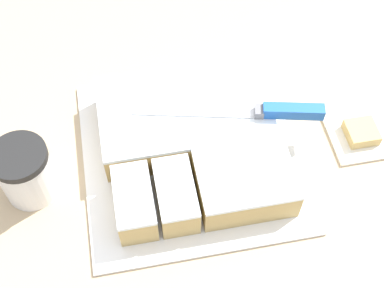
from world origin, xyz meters
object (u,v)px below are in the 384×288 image
at_px(cake, 193,142).
at_px(brownie, 361,132).
at_px(knife, 270,111).
at_px(cake_board, 192,155).
at_px(coffee_cup, 25,172).

bearing_deg(cake, brownie, -3.85).
height_order(cake, knife, knife).
distance_m(cake_board, knife, 0.16).
distance_m(cake, knife, 0.15).
xyz_separation_m(cake_board, coffee_cup, (-0.29, -0.02, 0.05)).
height_order(cake_board, knife, knife).
distance_m(knife, brownie, 0.19).
bearing_deg(brownie, knife, 169.13).
bearing_deg(brownie, cake, 176.15).
xyz_separation_m(cake_board, cake, (0.00, 0.00, 0.04)).
bearing_deg(coffee_cup, cake_board, 3.17).
bearing_deg(brownie, coffee_cup, 179.80).
height_order(coffee_cup, brownie, coffee_cup).
height_order(cake_board, cake, cake).
distance_m(cake_board, coffee_cup, 0.29).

